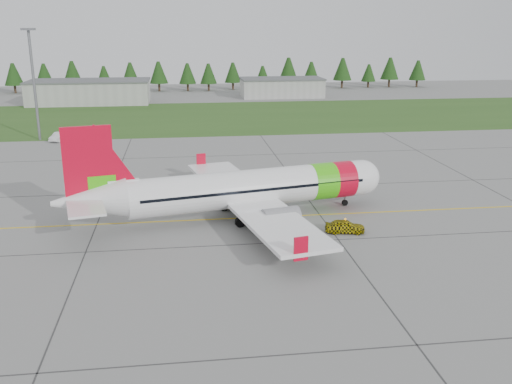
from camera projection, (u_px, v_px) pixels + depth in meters
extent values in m
plane|color=gray|center=(241.00, 245.00, 56.67)|extent=(320.00, 320.00, 0.00)
cylinder|color=white|center=(252.00, 188.00, 64.18)|extent=(28.22, 9.93, 4.19)
sphere|color=white|center=(362.00, 177.00, 68.68)|extent=(4.19, 4.19, 4.19)
cone|color=white|center=(89.00, 200.00, 58.37)|extent=(8.24, 5.67, 4.19)
cube|color=black|center=(364.00, 174.00, 68.68)|extent=(2.27, 3.09, 0.60)
cylinder|color=#44D00F|center=(322.00, 181.00, 66.95)|extent=(3.63, 4.76, 4.27)
cylinder|color=red|center=(341.00, 179.00, 67.78)|extent=(3.20, 4.67, 4.27)
cube|color=white|center=(248.00, 198.00, 64.34)|extent=(12.96, 34.88, 0.39)
cube|color=red|center=(201.00, 161.00, 79.28)|extent=(1.30, 0.46, 2.15)
cube|color=red|center=(301.00, 249.00, 48.38)|extent=(1.30, 0.46, 2.15)
cylinder|color=gray|center=(245.00, 188.00, 70.37)|extent=(4.26, 3.02, 2.26)
cylinder|color=gray|center=(281.00, 218.00, 59.69)|extent=(4.26, 3.02, 2.26)
cube|color=red|center=(88.00, 166.00, 57.42)|extent=(4.92, 1.41, 8.17)
cube|color=#44D00F|center=(102.00, 188.00, 58.47)|extent=(2.83, 1.02, 2.58)
cube|color=white|center=(84.00, 198.00, 58.12)|extent=(5.94, 12.81, 0.24)
cylinder|color=slate|center=(345.00, 199.00, 68.72)|extent=(0.19, 0.19, 1.51)
cylinder|color=black|center=(345.00, 202.00, 68.83)|extent=(0.78, 0.45, 0.73)
cylinder|color=slate|center=(231.00, 201.00, 67.04)|extent=(0.24, 0.24, 2.04)
cylinder|color=black|center=(228.00, 206.00, 67.03)|extent=(1.19, 0.71, 1.12)
cylinder|color=slate|center=(248.00, 217.00, 61.60)|extent=(0.24, 0.24, 2.04)
cylinder|color=black|center=(244.00, 222.00, 61.59)|extent=(1.19, 0.71, 1.12)
imported|color=yellow|center=(346.00, 214.00, 59.34)|extent=(1.69, 1.89, 4.13)
imported|color=silver|center=(58.00, 128.00, 106.35)|extent=(2.07, 2.00, 4.83)
cube|color=#30561E|center=(204.00, 117.00, 134.62)|extent=(320.00, 50.00, 0.03)
cube|color=gold|center=(233.00, 218.00, 64.27)|extent=(120.00, 0.25, 0.02)
cube|color=#A8A8A3|center=(90.00, 92.00, 156.61)|extent=(32.00, 14.00, 6.00)
cube|color=#A8A8A3|center=(282.00, 88.00, 171.27)|extent=(24.00, 12.00, 5.20)
cylinder|color=slate|center=(34.00, 87.00, 104.94)|extent=(0.50, 0.50, 20.00)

